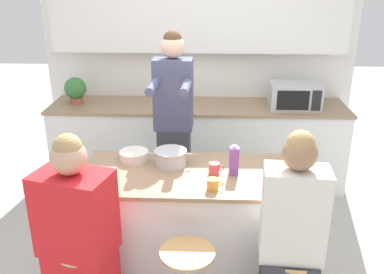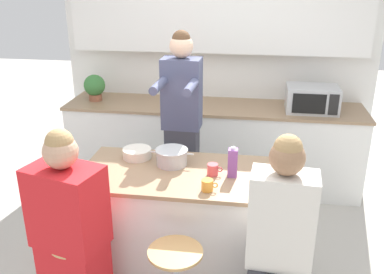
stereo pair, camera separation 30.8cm
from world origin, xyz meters
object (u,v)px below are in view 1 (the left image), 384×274
Objects in this scene: cooking_pot at (171,158)px; coffee_cup_far at (213,184)px; potted_plant at (75,89)px; person_seated_near at (290,255)px; fruit_bowl at (134,156)px; person_cooking at (174,134)px; banana_bunch at (286,172)px; juice_carton at (234,161)px; person_wrapped_blanket at (79,249)px; coffee_cup_near at (214,169)px; microwave at (295,95)px; kitchen_island at (192,226)px.

cooking_pot reaches higher than coffee_cup_far.
potted_plant reaches higher than cooking_pot.
fruit_bowl is at bearing 146.57° from person_seated_near.
person_cooking is at bearing 109.35° from coffee_cup_far.
person_cooking is 1.59m from person_seated_near.
person_seated_near reaches higher than fruit_bowl.
person_seated_near is 13.40× the size of coffee_cup_far.
person_cooking reaches higher than potted_plant.
juice_carton reaches higher than banana_bunch.
person_wrapped_blanket is 2.38m from potted_plant.
cooking_pot reaches higher than banana_bunch.
coffee_cup_near is 1.81m from microwave.
fruit_bowl is (-0.27, -0.52, 0.02)m from person_cooking.
person_cooking is at bearing 62.61° from fruit_bowl.
banana_bunch is (0.52, -0.00, -0.01)m from coffee_cup_near.
microwave is at bearing -1.08° from potted_plant.
potted_plant reaches higher than fruit_bowl.
person_wrapped_blanket reaches higher than juice_carton.
person_cooking is 0.60m from cooking_pot.
banana_bunch is at bearing -10.70° from fruit_bowl.
coffee_cup_far is 0.21× the size of microwave.
person_wrapped_blanket is at bearing -143.15° from coffee_cup_near.
coffee_cup_far is 0.59× the size of banana_bunch.
microwave is (1.20, 0.86, 0.12)m from person_cooking.
person_wrapped_blanket is at bearing -155.23° from banana_bunch.
person_cooking reaches higher than kitchen_island.
juice_carton reaches higher than cooking_pot.
cooking_pot is at bearing 130.56° from coffee_cup_far.
juice_carton is at bearing 57.50° from coffee_cup_far.
coffee_cup_far is (0.15, -0.25, 0.49)m from kitchen_island.
person_cooking is 3.53× the size of microwave.
coffee_cup_far reaches higher than fruit_bowl.
juice_carton is 2.31m from potted_plant.
coffee_cup_far is at bearing -51.77° from potted_plant.
fruit_bowl is 1.19× the size of banana_bunch.
juice_carton is (-0.38, 0.00, 0.08)m from banana_bunch.
banana_bunch is (0.53, 0.24, -0.01)m from coffee_cup_far.
person_wrapped_blanket is 1.50m from banana_bunch.
person_seated_near is at bearing 15.73° from person_wrapped_blanket.
person_cooking is 0.58m from fruit_bowl.
kitchen_island is 0.55m from cooking_pot.
banana_bunch is 2.59m from potted_plant.
person_seated_near is (0.81, -1.35, -0.24)m from person_cooking.
person_wrapped_blanket is 5.02× the size of potted_plant.
microwave is (0.40, 2.21, 0.36)m from person_seated_near.
person_cooking reaches higher than person_wrapped_blanket.
coffee_cup_far is at bearing 145.00° from person_seated_near.
cooking_pot is (0.03, -0.60, 0.04)m from person_cooking.
potted_plant reaches higher than microwave.
kitchen_island is at bearing 59.22° from person_wrapped_blanket.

